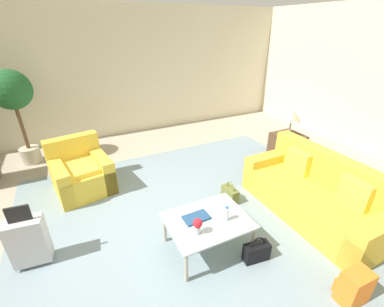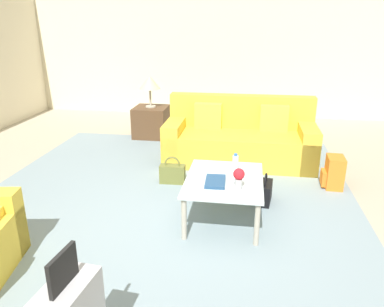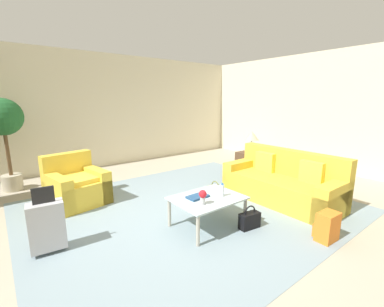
# 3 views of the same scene
# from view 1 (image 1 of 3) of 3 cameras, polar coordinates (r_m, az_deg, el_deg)

# --- Properties ---
(ground_plane) EXTENTS (12.00, 12.00, 0.00)m
(ground_plane) POSITION_cam_1_polar(r_m,az_deg,el_deg) (3.80, -6.05, -16.90)
(ground_plane) COLOR #A89E89
(wall_back) EXTENTS (10.24, 0.12, 3.10)m
(wall_back) POSITION_cam_1_polar(r_m,az_deg,el_deg) (6.83, -19.27, 16.24)
(wall_back) COLOR beige
(wall_back) RESTS_ON ground
(area_rug) EXTENTS (5.20, 4.40, 0.01)m
(area_rug) POSITION_cam_1_polar(r_m,az_deg,el_deg) (4.11, 0.98, -12.70)
(area_rug) COLOR gray
(area_rug) RESTS_ON ground
(couch) EXTENTS (0.89, 2.13, 0.94)m
(couch) POSITION_cam_1_polar(r_m,az_deg,el_deg) (4.32, 25.71, -8.43)
(couch) COLOR gold
(couch) RESTS_ON ground
(armchair) EXTENTS (1.03, 1.07, 0.89)m
(armchair) POSITION_cam_1_polar(r_m,az_deg,el_deg) (4.88, -23.44, -4.05)
(armchair) COLOR gold
(armchair) RESTS_ON ground
(coffee_table) EXTENTS (1.01, 0.77, 0.46)m
(coffee_table) POSITION_cam_1_polar(r_m,az_deg,el_deg) (3.31, 3.51, -15.18)
(coffee_table) COLOR silver
(coffee_table) RESTS_ON ground
(water_bottle) EXTENTS (0.06, 0.06, 0.20)m
(water_bottle) POSITION_cam_1_polar(r_m,az_deg,el_deg) (3.23, 7.66, -13.13)
(water_bottle) COLOR silver
(water_bottle) RESTS_ON coffee_table
(coffee_table_book) EXTENTS (0.32, 0.21, 0.03)m
(coffee_table_book) POSITION_cam_1_polar(r_m,az_deg,el_deg) (3.27, 0.95, -14.07)
(coffee_table_book) COLOR navy
(coffee_table_book) RESTS_ON coffee_table
(flower_vase) EXTENTS (0.11, 0.11, 0.21)m
(flower_vase) POSITION_cam_1_polar(r_m,az_deg,el_deg) (3.01, 1.26, -15.60)
(flower_vase) COLOR #B2B7BC
(flower_vase) RESTS_ON coffee_table
(side_table) EXTENTS (0.58, 0.58, 0.54)m
(side_table) POSITION_cam_1_polar(r_m,az_deg,el_deg) (5.92, 20.30, 1.56)
(side_table) COLOR #513823
(side_table) RESTS_ON ground
(table_lamp) EXTENTS (0.36, 0.36, 0.55)m
(table_lamp) POSITION_cam_1_polar(r_m,az_deg,el_deg) (5.69, 21.38, 7.86)
(table_lamp) COLOR #ADA899
(table_lamp) RESTS_ON side_table
(suitcase_silver) EXTENTS (0.42, 0.26, 0.85)m
(suitcase_silver) POSITION_cam_1_polar(r_m,az_deg,el_deg) (3.69, -32.59, -15.99)
(suitcase_silver) COLOR #B7B7BC
(suitcase_silver) RESTS_ON ground
(handbag_olive) EXTENTS (0.15, 0.32, 0.36)m
(handbag_olive) POSITION_cam_1_polar(r_m,az_deg,el_deg) (4.30, 8.42, -8.89)
(handbag_olive) COLOR olive
(handbag_olive) RESTS_ON ground
(handbag_black) EXTENTS (0.34, 0.18, 0.36)m
(handbag_black) POSITION_cam_1_polar(r_m,az_deg,el_deg) (3.44, 14.12, -20.38)
(handbag_black) COLOR black
(handbag_black) RESTS_ON ground
(backpack_orange) EXTENTS (0.31, 0.26, 0.40)m
(backpack_orange) POSITION_cam_1_polar(r_m,az_deg,el_deg) (3.40, 32.21, -23.79)
(backpack_orange) COLOR orange
(backpack_orange) RESTS_ON ground
(potted_ficus) EXTENTS (0.75, 0.75, 1.90)m
(potted_ficus) POSITION_cam_1_polar(r_m,az_deg,el_deg) (6.03, -34.98, 10.16)
(potted_ficus) COLOR #BCB299
(potted_ficus) RESTS_ON ground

